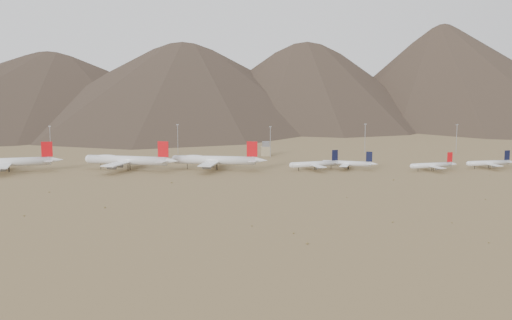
{
  "coord_description": "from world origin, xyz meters",
  "views": [
    {
      "loc": [
        7.86,
        -356.49,
        56.85
      ],
      "look_at": [
        19.09,
        30.0,
        7.86
      ],
      "focal_mm": 40.0,
      "sensor_mm": 36.0,
      "label": 1
    }
  ],
  "objects_px": {
    "widebody_centre": "(128,160)",
    "control_tower": "(266,150)",
    "narrowbody_b": "(349,163)",
    "widebody_west": "(7,162)",
    "widebody_east": "(215,160)",
    "narrowbody_a": "(316,164)"
  },
  "relations": [
    {
      "from": "widebody_centre",
      "to": "control_tower",
      "type": "relative_size",
      "value": 5.7
    },
    {
      "from": "narrowbody_b",
      "to": "control_tower",
      "type": "xyz_separation_m",
      "value": [
        -54.56,
        82.01,
        1.1
      ]
    },
    {
      "from": "widebody_west",
      "to": "narrowbody_b",
      "type": "relative_size",
      "value": 1.75
    },
    {
      "from": "control_tower",
      "to": "widebody_east",
      "type": "bearing_deg",
      "value": -115.38
    },
    {
      "from": "widebody_east",
      "to": "control_tower",
      "type": "height_order",
      "value": "widebody_east"
    },
    {
      "from": "widebody_west",
      "to": "widebody_centre",
      "type": "xyz_separation_m",
      "value": [
        79.93,
        6.66,
        0.25
      ]
    },
    {
      "from": "widebody_centre",
      "to": "narrowbody_b",
      "type": "xyz_separation_m",
      "value": [
        154.36,
        0.27,
        -2.96
      ]
    },
    {
      "from": "narrowbody_a",
      "to": "control_tower",
      "type": "relative_size",
      "value": 3.32
    },
    {
      "from": "narrowbody_b",
      "to": "control_tower",
      "type": "distance_m",
      "value": 98.51
    },
    {
      "from": "widebody_west",
      "to": "narrowbody_a",
      "type": "xyz_separation_m",
      "value": [
        210.58,
        3.27,
        -2.5
      ]
    },
    {
      "from": "widebody_centre",
      "to": "control_tower",
      "type": "bearing_deg",
      "value": 54.98
    },
    {
      "from": "widebody_east",
      "to": "control_tower",
      "type": "bearing_deg",
      "value": 74.99
    },
    {
      "from": "widebody_west",
      "to": "control_tower",
      "type": "relative_size",
      "value": 5.51
    },
    {
      "from": "widebody_east",
      "to": "control_tower",
      "type": "distance_m",
      "value": 91.06
    },
    {
      "from": "widebody_centre",
      "to": "narrowbody_a",
      "type": "relative_size",
      "value": 1.72
    },
    {
      "from": "narrowbody_a",
      "to": "control_tower",
      "type": "bearing_deg",
      "value": 91.46
    },
    {
      "from": "control_tower",
      "to": "widebody_west",
      "type": "bearing_deg",
      "value": -153.67
    },
    {
      "from": "widebody_west",
      "to": "narrowbody_a",
      "type": "height_order",
      "value": "widebody_west"
    },
    {
      "from": "widebody_centre",
      "to": "widebody_east",
      "type": "xyz_separation_m",
      "value": [
        60.78,
        0.02,
        -0.17
      ]
    },
    {
      "from": "widebody_west",
      "to": "widebody_centre",
      "type": "relative_size",
      "value": 0.97
    },
    {
      "from": "control_tower",
      "to": "narrowbody_b",
      "type": "bearing_deg",
      "value": -56.37
    },
    {
      "from": "widebody_west",
      "to": "narrowbody_a",
      "type": "relative_size",
      "value": 1.66
    }
  ]
}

